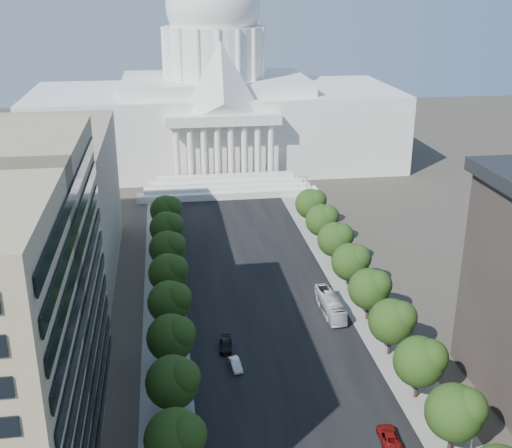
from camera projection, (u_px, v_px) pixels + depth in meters
name	position (u px, v px, depth m)	size (l,w,h in m)	color
road_asphalt	(257.00, 283.00, 132.77)	(30.00, 260.00, 0.01)	black
sidewalk_left	(164.00, 288.00, 130.21)	(8.00, 260.00, 0.02)	gray
sidewalk_right	(345.00, 277.00, 135.32)	(8.00, 260.00, 0.02)	gray
capitol	(215.00, 104.00, 213.44)	(120.00, 56.00, 73.00)	white
office_block_left_far	(16.00, 210.00, 130.24)	(38.00, 52.00, 30.00)	gray
tree_l_c	(177.00, 438.00, 77.97)	(7.79, 7.60, 9.97)	#33261C
tree_l_d	(175.00, 381.00, 89.07)	(7.79, 7.60, 9.97)	#33261C
tree_l_e	(173.00, 337.00, 100.17)	(7.79, 7.60, 9.97)	#33261C
tree_l_f	(171.00, 301.00, 111.27)	(7.79, 7.60, 9.97)	#33261C
tree_l_g	(170.00, 272.00, 122.37)	(7.79, 7.60, 9.97)	#33261C
tree_l_h	(169.00, 248.00, 133.47)	(7.79, 7.60, 9.97)	#33261C
tree_l_i	(168.00, 227.00, 144.57)	(7.79, 7.60, 9.97)	#33261C
tree_l_j	(167.00, 210.00, 155.67)	(7.79, 7.60, 9.97)	#33261C
tree_r_c	(457.00, 411.00, 82.81)	(7.79, 7.60, 9.97)	#33261C
tree_r_d	(422.00, 360.00, 93.91)	(7.79, 7.60, 9.97)	#33261C
tree_r_e	(394.00, 320.00, 105.01)	(7.79, 7.60, 9.97)	#33261C
tree_r_f	(371.00, 288.00, 116.11)	(7.79, 7.60, 9.97)	#33261C
tree_r_g	(352.00, 261.00, 127.21)	(7.79, 7.60, 9.97)	#33261C
tree_r_h	(337.00, 239.00, 138.31)	(7.79, 7.60, 9.97)	#33261C
tree_r_i	(323.00, 219.00, 149.42)	(7.79, 7.60, 9.97)	#33261C
tree_r_j	(312.00, 203.00, 160.52)	(7.79, 7.60, 9.97)	#33261C
streetlight_b	(471.00, 418.00, 82.50)	(2.61, 0.44, 9.00)	gray
streetlight_c	(402.00, 322.00, 105.63)	(2.61, 0.44, 9.00)	gray
streetlight_d	(358.00, 261.00, 128.75)	(2.61, 0.44, 9.00)	gray
streetlight_e	(327.00, 218.00, 151.88)	(2.61, 0.44, 9.00)	gray
streetlight_f	(305.00, 187.00, 175.01)	(2.61, 0.44, 9.00)	gray
car_silver	(235.00, 365.00, 103.08)	(1.53, 4.38, 1.44)	#B4B8BC
car_red	(389.00, 436.00, 86.79)	(2.55, 5.53, 1.54)	maroon
car_dark_b	(226.00, 345.00, 108.51)	(2.06, 5.06, 1.47)	black
city_bus	(330.00, 304.00, 120.05)	(2.97, 12.70, 3.54)	silver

